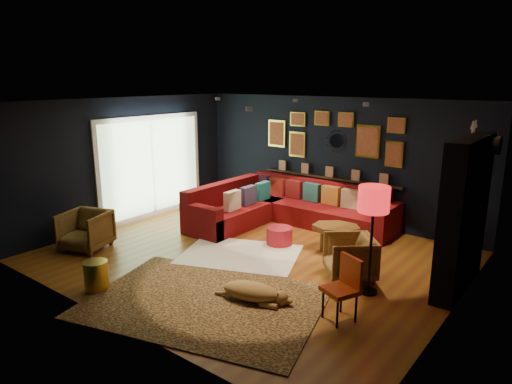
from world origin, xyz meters
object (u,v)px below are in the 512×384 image
Objects in this scene: floor_lamp at (374,204)px; gold_stool at (96,276)px; orange_chair at (345,283)px; pouf at (279,236)px; dog at (251,288)px; coffee_table at (336,230)px; armchair_right at (350,255)px; armchair_left at (85,229)px; sectional at (282,209)px.

gold_stool is at bearing -143.79° from floor_lamp.
floor_lamp is (-0.05, 0.87, 0.82)m from orange_chair.
dog is at bearing -65.17° from pouf.
floor_lamp is at bearing 36.21° from gold_stool.
orange_chair is 1.20m from floor_lamp.
gold_stool is 2.26m from dog.
orange_chair is (3.19, 1.43, 0.27)m from gold_stool.
coffee_table is 2.42× the size of gold_stool.
pouf is at bearing 159.23° from floor_lamp.
armchair_right is (0.70, -0.88, -0.01)m from coffee_table.
gold_stool reaches higher than dog.
orange_chair is 0.53× the size of floor_lamp.
armchair_left reaches higher than gold_stool.
armchair_left is (-3.55, -2.65, 0.01)m from coffee_table.
floor_lamp reaches higher than sectional.
armchair_left is at bearing -120.21° from sectional.
dog is at bearing -133.45° from floor_lamp.
pouf is 0.62× the size of armchair_left.
armchair_right is at bearing 49.97° from dog.
dog is (-0.70, -1.53, -0.17)m from armchair_right.
pouf is at bearing 99.47° from dog.
coffee_table is at bearing -22.62° from sectional.
coffee_table is at bearing 134.28° from floor_lamp.
armchair_right is 3.75m from gold_stool.
sectional is 3.05× the size of dog.
floor_lamp reaches higher than coffee_table.
floor_lamp is at bearing 14.63° from armchair_right.
sectional reaches higher than orange_chair.
pouf is (0.68, -1.07, -0.14)m from sectional.
orange_chair is (4.76, 0.60, 0.10)m from armchair_left.
pouf is at bearing 21.11° from armchair_left.
gold_stool is (-0.37, -4.16, -0.11)m from sectional.
dog is (1.98, 1.08, -0.02)m from gold_stool.
armchair_right reaches higher than pouf.
armchair_right is at bearing 145.61° from floor_lamp.
sectional reaches higher than armchair_right.
pouf is at bearing -147.40° from armchair_right.
coffee_table is 4.01m from gold_stool.
orange_chair is (2.14, -1.66, 0.30)m from pouf.
dog reaches higher than pouf.
gold_stool is 0.39× the size of dog.
pouf is 1.10× the size of gold_stool.
coffee_table is 4.43m from armchair_left.
dog is (3.55, 0.25, -0.19)m from armchair_left.
dog is (-1.21, -0.35, -0.29)m from orange_chair.
armchair_left is 0.68× the size of dog.
sectional is at bearing 40.12° from armchair_left.
gold_stool is (-1.05, -3.09, 0.03)m from pouf.
armchair_right is 0.87× the size of orange_chair.
floor_lamp is at bearing 31.19° from dog.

